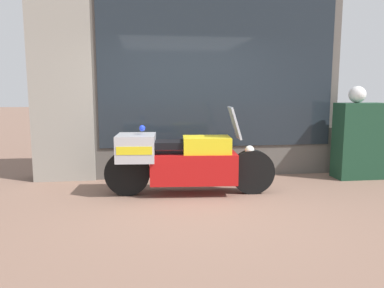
{
  "coord_description": "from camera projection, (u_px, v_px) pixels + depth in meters",
  "views": [
    {
      "loc": [
        -0.83,
        -4.65,
        1.55
      ],
      "look_at": [
        -0.07,
        1.22,
        0.68
      ],
      "focal_mm": 35.0,
      "sensor_mm": 36.0,
      "label": 1
    }
  ],
  "objects": [
    {
      "name": "ground_plane",
      "position": [
        209.0,
        209.0,
        4.89
      ],
      "size": [
        60.0,
        60.0,
        0.0
      ],
      "primitive_type": "plane",
      "color": "#7A5B4C"
    },
    {
      "name": "shop_building",
      "position": [
        166.0,
        62.0,
        6.5
      ],
      "size": [
        5.36,
        0.55,
        4.02
      ],
      "color": "#56514C",
      "rests_on": "ground"
    },
    {
      "name": "window_display",
      "position": [
        213.0,
        148.0,
        6.87
      ],
      "size": [
        3.89,
        0.3,
        2.05
      ],
      "color": "slate",
      "rests_on": "ground"
    },
    {
      "name": "paramedic_motorcycle",
      "position": [
        181.0,
        160.0,
        5.49
      ],
      "size": [
        2.51,
        0.7,
        1.3
      ],
      "rotation": [
        0.0,
        0.0,
        -0.08
      ],
      "color": "black",
      "rests_on": "ground"
    },
    {
      "name": "utility_cabinet",
      "position": [
        360.0,
        141.0,
        6.51
      ],
      "size": [
        0.83,
        0.42,
        1.31
      ],
      "primitive_type": "cube",
      "color": "#193D28",
      "rests_on": "ground"
    },
    {
      "name": "white_helmet",
      "position": [
        357.0,
        94.0,
        6.41
      ],
      "size": [
        0.29,
        0.29,
        0.29
      ],
      "primitive_type": "sphere",
      "color": "white",
      "rests_on": "utility_cabinet"
    }
  ]
}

